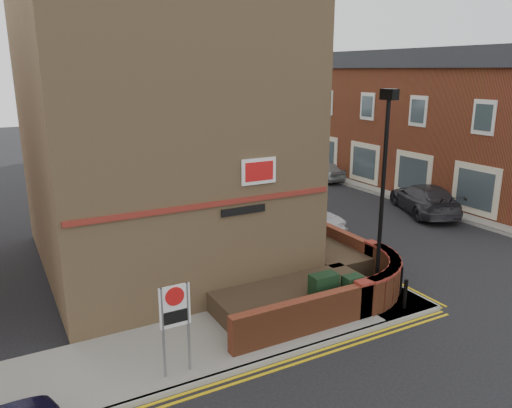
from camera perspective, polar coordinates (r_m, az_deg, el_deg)
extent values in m
plane|color=black|center=(14.23, 11.78, -14.36)|extent=(120.00, 120.00, 0.00)
cube|color=gray|center=(13.64, -4.26, -15.15)|extent=(13.00, 3.00, 0.12)
cube|color=gray|center=(28.13, -6.30, 0.92)|extent=(2.00, 32.00, 0.12)
cube|color=gray|center=(31.55, 14.72, 2.07)|extent=(4.00, 40.00, 0.12)
cube|color=gray|center=(12.49, -1.26, -18.24)|extent=(13.00, 0.15, 0.12)
cube|color=gray|center=(28.51, -4.44, 1.16)|extent=(0.15, 32.00, 0.12)
cube|color=gray|center=(30.24, 11.94, 1.68)|extent=(0.15, 40.00, 0.12)
cube|color=gold|center=(12.33, -0.69, -19.01)|extent=(13.00, 0.28, 0.01)
cube|color=gold|center=(28.63, -3.98, 1.11)|extent=(0.28, 32.00, 0.01)
cube|color=#A68358|center=(18.11, -11.83, 10.68)|extent=(8.00, 10.00, 11.00)
cube|color=maroon|center=(13.81, -5.16, -0.08)|extent=(7.80, 0.06, 0.15)
cube|color=white|center=(14.26, 0.32, 3.78)|extent=(1.10, 0.05, 0.75)
cube|color=black|center=(14.29, -1.44, -0.74)|extent=(1.40, 0.04, 0.22)
cylinder|color=black|center=(14.88, 14.17, -0.16)|extent=(0.12, 0.12, 6.00)
cylinder|color=black|center=(15.75, 13.56, -9.32)|extent=(0.20, 0.20, 0.80)
cube|color=black|center=(14.40, 14.99, 12.02)|extent=(0.25, 0.50, 0.30)
cube|color=black|center=(14.62, 7.70, -10.14)|extent=(0.80, 0.45, 1.20)
cube|color=black|center=(14.89, 10.91, -10.02)|extent=(0.55, 0.40, 1.10)
cylinder|color=black|center=(15.47, 16.69, -9.81)|extent=(0.11, 0.11, 0.90)
cylinder|color=black|center=(16.38, 16.21, -8.35)|extent=(0.11, 0.11, 0.90)
cylinder|color=slate|center=(11.71, -10.57, -14.34)|extent=(0.06, 0.06, 2.20)
cylinder|color=slate|center=(11.87, -7.74, -13.77)|extent=(0.06, 0.06, 2.20)
cube|color=white|center=(11.51, -9.27, -11.45)|extent=(0.72, 0.04, 1.00)
cylinder|color=red|center=(11.37, -9.27, -10.38)|extent=(0.44, 0.02, 0.44)
cube|color=brown|center=(34.93, 12.41, 9.17)|extent=(5.00, 30.00, 7.00)
cube|color=#292A30|center=(34.77, 12.80, 15.73)|extent=(5.40, 30.40, 1.00)
cube|color=beige|center=(52.58, -2.93, 11.39)|extent=(5.00, 12.00, 7.00)
cube|color=#292A30|center=(52.47, -2.99, 15.75)|extent=(5.40, 12.40, 1.00)
cylinder|color=#382B1E|center=(25.84, -4.74, 4.99)|extent=(0.24, 0.24, 4.55)
sphere|color=#184416|center=(25.51, -4.87, 10.74)|extent=(3.64, 3.64, 3.64)
sphere|color=#184416|center=(25.48, -3.72, 8.85)|extent=(2.60, 2.60, 2.60)
sphere|color=#184416|center=(25.80, -5.83, 9.76)|extent=(2.86, 2.86, 2.86)
cylinder|color=#382B1E|center=(33.20, -10.42, 7.48)|extent=(0.24, 0.24, 5.04)
sphere|color=#184416|center=(32.95, -10.67, 12.44)|extent=(4.03, 4.03, 4.03)
sphere|color=#184416|center=(32.85, -9.75, 10.84)|extent=(2.88, 2.88, 2.88)
sphere|color=#184416|center=(33.26, -11.35, 11.56)|extent=(3.17, 3.17, 3.17)
cylinder|color=#382B1E|center=(40.84, -14.02, 8.48)|extent=(0.24, 0.24, 4.76)
sphere|color=#184416|center=(40.63, -14.27, 12.29)|extent=(3.81, 3.81, 3.81)
sphere|color=#184416|center=(40.49, -13.52, 11.07)|extent=(2.72, 2.72, 2.72)
sphere|color=#184416|center=(40.97, -14.78, 11.61)|extent=(2.99, 2.99, 2.99)
cylinder|color=black|center=(36.27, -11.27, 6.60)|extent=(0.10, 0.10, 3.20)
imported|color=black|center=(36.03, -11.44, 9.90)|extent=(0.20, 0.16, 1.00)
imported|color=#9B9EA2|center=(22.08, 5.26, -1.38)|extent=(2.21, 4.29, 1.35)
imported|color=maroon|center=(30.66, -5.22, 3.45)|extent=(3.72, 5.82, 1.49)
imported|color=#2E2D33|center=(26.06, 18.67, 0.58)|extent=(3.90, 5.45, 1.47)
imported|color=#9DA1A4|center=(32.45, 7.28, 3.87)|extent=(1.79, 3.93, 1.31)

